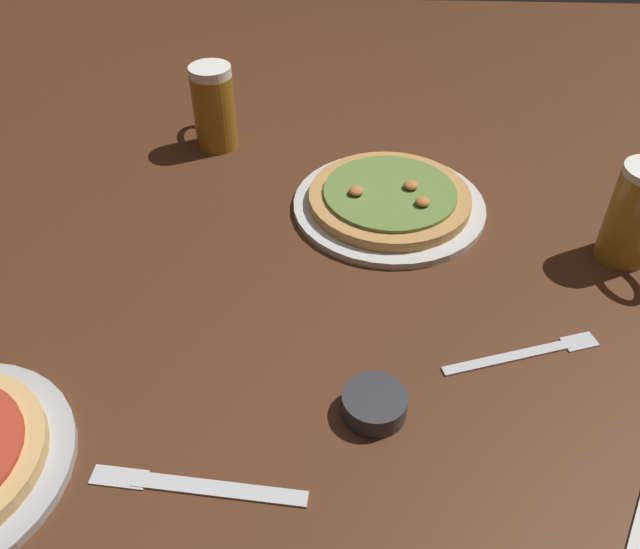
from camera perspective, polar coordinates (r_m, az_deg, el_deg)
ground_plane at (r=0.94m, az=0.00°, el=-1.60°), size 2.40×2.40×0.03m
pizza_plate_far at (r=1.07m, az=6.05°, el=6.40°), size 0.31×0.31×0.05m
beer_mug_dark at (r=1.04m, az=25.90°, el=4.56°), size 0.08×0.13×0.15m
beer_mug_amber at (r=1.23m, az=-9.23°, el=14.20°), size 0.08×0.13×0.15m
ramekin_sauce at (r=0.77m, az=4.75°, el=-11.17°), size 0.08×0.08×0.03m
fork_left at (r=0.88m, az=17.42°, el=-6.52°), size 0.21×0.09×0.01m
knife_right at (r=0.74m, az=-10.72°, el=-17.58°), size 0.23×0.04×0.01m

